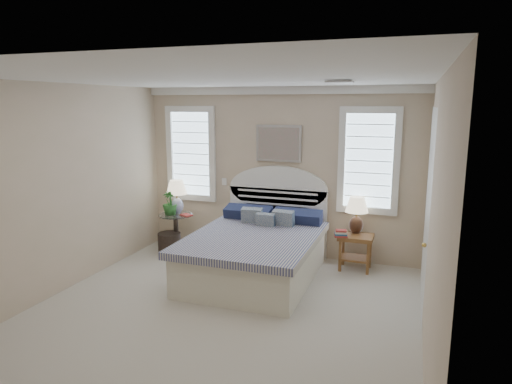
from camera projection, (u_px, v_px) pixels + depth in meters
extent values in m
cube|color=beige|center=(216.00, 319.00, 5.26)|extent=(4.50, 5.00, 0.01)
cube|color=white|center=(211.00, 78.00, 4.74)|extent=(4.50, 5.00, 0.01)
cube|color=#C1AF91|center=(279.00, 173.00, 7.31)|extent=(4.50, 0.02, 2.70)
cube|color=#C1AF91|center=(51.00, 192.00, 5.73)|extent=(0.02, 5.00, 2.70)
cube|color=#C1AF91|center=(433.00, 222.00, 4.26)|extent=(0.02, 5.00, 2.70)
cube|color=white|center=(279.00, 90.00, 7.03)|extent=(4.50, 0.08, 0.12)
cube|color=#B2B2B2|center=(339.00, 82.00, 5.09)|extent=(0.30, 0.20, 0.02)
cube|color=white|center=(224.00, 182.00, 7.65)|extent=(0.08, 0.01, 0.12)
cube|color=#C9E9FF|center=(191.00, 154.00, 7.75)|extent=(0.90, 0.06, 1.60)
cube|color=#C9E9FF|center=(369.00, 161.00, 6.79)|extent=(0.90, 0.06, 1.60)
cube|color=silver|center=(278.00, 143.00, 7.19)|extent=(0.74, 0.04, 0.58)
cube|color=silver|center=(427.00, 210.00, 5.41)|extent=(0.02, 1.80, 2.40)
cube|color=silver|center=(254.00, 259.00, 6.44)|extent=(1.60, 2.10, 0.55)
cube|color=navy|center=(253.00, 239.00, 6.33)|extent=(1.72, 2.15, 0.10)
cube|color=white|center=(277.00, 222.00, 7.41)|extent=(1.62, 0.08, 1.10)
cube|color=#1A2042|center=(248.00, 213.00, 7.25)|extent=(0.75, 0.31, 0.23)
cube|color=#1A2042|center=(297.00, 217.00, 6.99)|extent=(0.75, 0.31, 0.23)
cube|color=#355177|center=(252.00, 218.00, 6.99)|extent=(0.33, 0.20, 0.34)
cube|color=#355177|center=(284.00, 221.00, 6.83)|extent=(0.33, 0.20, 0.34)
cube|color=#355177|center=(266.00, 222.00, 6.82)|extent=(0.28, 0.14, 0.29)
cylinder|color=black|center=(177.00, 250.00, 7.69)|extent=(0.32, 0.32, 0.03)
cylinder|color=black|center=(176.00, 233.00, 7.64)|extent=(0.08, 0.08, 0.60)
cylinder|color=silver|center=(176.00, 215.00, 7.57)|extent=(0.56, 0.56, 0.02)
cube|color=brown|center=(356.00, 237.00, 6.73)|extent=(0.50, 0.40, 0.06)
cube|color=brown|center=(355.00, 258.00, 6.79)|extent=(0.44, 0.34, 0.03)
cube|color=brown|center=(340.00, 256.00, 6.70)|extent=(0.04, 0.04, 0.47)
cube|color=brown|center=(343.00, 250.00, 6.98)|extent=(0.04, 0.04, 0.47)
cube|color=brown|center=(368.00, 259.00, 6.57)|extent=(0.04, 0.04, 0.47)
cube|color=brown|center=(370.00, 253.00, 6.85)|extent=(0.04, 0.04, 0.47)
cylinder|color=black|center=(170.00, 243.00, 7.54)|extent=(0.48, 0.48, 0.34)
cylinder|color=silver|center=(177.00, 212.00, 7.66)|extent=(0.15, 0.15, 0.03)
ellipsoid|color=silver|center=(177.00, 206.00, 7.64)|extent=(0.28, 0.28, 0.26)
cylinder|color=gold|center=(177.00, 196.00, 7.61)|extent=(0.04, 0.04, 0.10)
cylinder|color=black|center=(356.00, 232.00, 6.85)|extent=(0.14, 0.14, 0.03)
ellipsoid|color=black|center=(356.00, 225.00, 6.83)|extent=(0.25, 0.25, 0.26)
cylinder|color=gold|center=(357.00, 214.00, 6.80)|extent=(0.03, 0.03, 0.09)
imported|color=#2B6729|center=(170.00, 202.00, 7.51)|extent=(0.26, 0.26, 0.43)
cube|color=#9F2C27|center=(186.00, 215.00, 7.46)|extent=(0.22, 0.19, 0.02)
cube|color=#9F2C27|center=(341.00, 236.00, 6.65)|extent=(0.22, 0.18, 0.03)
cube|color=#264F73|center=(341.00, 234.00, 6.64)|extent=(0.20, 0.17, 0.03)
cube|color=beige|center=(341.00, 232.00, 6.64)|extent=(0.19, 0.16, 0.03)
cube|color=#9F2C27|center=(341.00, 231.00, 6.63)|extent=(0.18, 0.14, 0.03)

